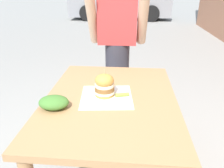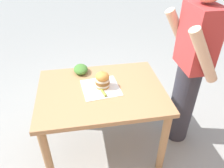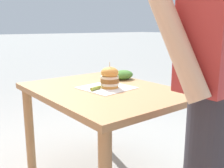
% 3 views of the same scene
% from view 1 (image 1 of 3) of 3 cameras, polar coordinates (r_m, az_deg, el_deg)
% --- Properties ---
extents(patio_table, '(0.85, 1.14, 0.75)m').
position_cam_1_polar(patio_table, '(1.50, -0.34, -7.48)').
color(patio_table, tan).
rests_on(patio_table, ground).
extents(serving_paper, '(0.36, 0.36, 0.00)m').
position_cam_1_polar(serving_paper, '(1.44, -1.44, -3.42)').
color(serving_paper, white).
rests_on(serving_paper, patio_table).
extents(sandwich, '(0.13, 0.13, 0.18)m').
position_cam_1_polar(sandwich, '(1.42, -1.99, -0.29)').
color(sandwich, gold).
rests_on(sandwich, serving_paper).
extents(pickle_spear, '(0.09, 0.05, 0.02)m').
position_cam_1_polar(pickle_spear, '(1.44, 2.68, -2.80)').
color(pickle_spear, '#8EA83D').
rests_on(pickle_spear, serving_paper).
extents(side_salad, '(0.18, 0.14, 0.08)m').
position_cam_1_polar(side_salad, '(1.34, -14.97, -4.66)').
color(side_salad, '#477F33').
rests_on(side_salad, patio_table).
extents(diner_across_table, '(0.55, 0.35, 1.69)m').
position_cam_1_polar(diner_across_table, '(2.17, 1.42, 10.31)').
color(diner_across_table, '#33333D').
rests_on(diner_across_table, ground).
extents(parked_car_near_curb, '(4.23, 1.89, 1.60)m').
position_cam_1_polar(parked_car_near_curb, '(10.11, 2.33, 20.80)').
color(parked_car_near_curb, gray).
rests_on(parked_car_near_curb, ground).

